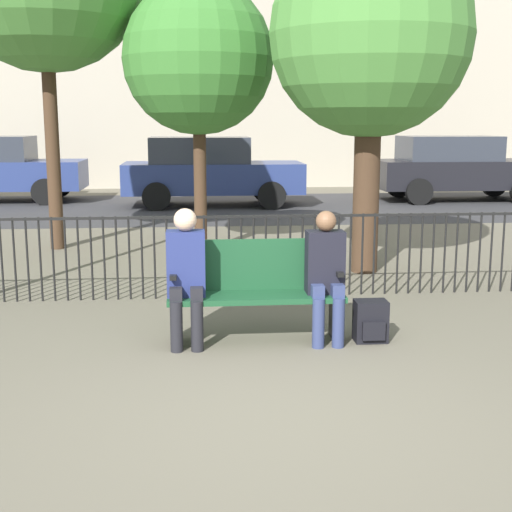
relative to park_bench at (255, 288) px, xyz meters
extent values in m
plane|color=#605B4C|center=(0.00, -1.80, -0.49)|extent=(80.00, 80.00, 0.00)
cube|color=#194728|center=(0.00, -0.08, -0.06)|extent=(1.60, 0.45, 0.05)
cube|color=#194728|center=(0.00, 0.12, 0.20)|extent=(1.60, 0.05, 0.47)
cube|color=black|center=(-0.74, -0.08, -0.29)|extent=(0.06, 0.38, 0.40)
cube|color=black|center=(0.74, -0.08, -0.29)|extent=(0.06, 0.38, 0.40)
cube|color=black|center=(-0.74, -0.08, 0.16)|extent=(0.06, 0.38, 0.04)
cube|color=black|center=(0.74, -0.08, 0.16)|extent=(0.06, 0.38, 0.04)
cylinder|color=black|center=(-0.72, -0.30, -0.26)|extent=(0.11, 0.11, 0.45)
cylinder|color=black|center=(-0.54, -0.30, -0.26)|extent=(0.11, 0.11, 0.45)
cube|color=black|center=(-0.72, -0.20, 0.01)|extent=(0.11, 0.20, 0.12)
cube|color=black|center=(-0.54, -0.20, 0.01)|extent=(0.11, 0.20, 0.12)
cube|color=navy|center=(-0.63, -0.08, 0.25)|extent=(0.34, 0.22, 0.59)
sphere|color=beige|center=(-0.63, -0.10, 0.65)|extent=(0.20, 0.20, 0.20)
cylinder|color=navy|center=(0.54, -0.30, -0.26)|extent=(0.11, 0.11, 0.45)
cylinder|color=navy|center=(0.72, -0.30, -0.26)|extent=(0.11, 0.11, 0.45)
cube|color=navy|center=(0.54, -0.20, 0.01)|extent=(0.11, 0.20, 0.12)
cube|color=navy|center=(0.72, -0.20, 0.01)|extent=(0.11, 0.20, 0.12)
cube|color=black|center=(0.63, -0.08, 0.24)|extent=(0.34, 0.22, 0.57)
sphere|color=brown|center=(0.63, -0.10, 0.62)|extent=(0.19, 0.19, 0.19)
cube|color=black|center=(1.05, -0.15, -0.30)|extent=(0.30, 0.21, 0.38)
cube|color=black|center=(1.05, -0.28, -0.36)|extent=(0.21, 0.04, 0.17)
cylinder|color=black|center=(-2.68, 1.62, -0.01)|extent=(0.02, 0.02, 0.95)
cylinder|color=black|center=(-2.54, 1.62, -0.01)|extent=(0.02, 0.02, 0.95)
cylinder|color=black|center=(-2.40, 1.62, -0.01)|extent=(0.02, 0.02, 0.95)
cylinder|color=black|center=(-2.26, 1.62, -0.01)|extent=(0.02, 0.02, 0.95)
cylinder|color=black|center=(-2.12, 1.62, -0.01)|extent=(0.02, 0.02, 0.95)
cylinder|color=black|center=(-1.98, 1.62, -0.01)|extent=(0.02, 0.02, 0.95)
cylinder|color=black|center=(-1.84, 1.62, -0.01)|extent=(0.02, 0.02, 0.95)
cylinder|color=black|center=(-1.70, 1.62, -0.01)|extent=(0.02, 0.02, 0.95)
cylinder|color=black|center=(-1.56, 1.62, -0.01)|extent=(0.02, 0.02, 0.95)
cylinder|color=black|center=(-1.42, 1.62, -0.01)|extent=(0.02, 0.02, 0.95)
cylinder|color=black|center=(-1.28, 1.62, -0.01)|extent=(0.02, 0.02, 0.95)
cylinder|color=black|center=(-1.14, 1.62, -0.01)|extent=(0.02, 0.02, 0.95)
cylinder|color=black|center=(-1.00, 1.62, -0.01)|extent=(0.02, 0.02, 0.95)
cylinder|color=black|center=(-0.86, 1.62, -0.01)|extent=(0.02, 0.02, 0.95)
cylinder|color=black|center=(-0.72, 1.62, -0.01)|extent=(0.02, 0.02, 0.95)
cylinder|color=black|center=(-0.58, 1.62, -0.01)|extent=(0.02, 0.02, 0.95)
cylinder|color=black|center=(-0.44, 1.62, -0.01)|extent=(0.02, 0.02, 0.95)
cylinder|color=black|center=(-0.30, 1.62, -0.01)|extent=(0.02, 0.02, 0.95)
cylinder|color=black|center=(-0.16, 1.62, -0.01)|extent=(0.02, 0.02, 0.95)
cylinder|color=black|center=(-0.02, 1.62, -0.01)|extent=(0.02, 0.02, 0.95)
cylinder|color=black|center=(0.12, 1.62, -0.01)|extent=(0.02, 0.02, 0.95)
cylinder|color=black|center=(0.26, 1.62, -0.01)|extent=(0.02, 0.02, 0.95)
cylinder|color=black|center=(0.40, 1.62, -0.01)|extent=(0.02, 0.02, 0.95)
cylinder|color=black|center=(0.54, 1.62, -0.01)|extent=(0.02, 0.02, 0.95)
cylinder|color=black|center=(0.68, 1.62, -0.01)|extent=(0.02, 0.02, 0.95)
cylinder|color=black|center=(0.82, 1.62, -0.01)|extent=(0.02, 0.02, 0.95)
cylinder|color=black|center=(0.96, 1.62, -0.01)|extent=(0.02, 0.02, 0.95)
cylinder|color=black|center=(1.10, 1.62, -0.01)|extent=(0.02, 0.02, 0.95)
cylinder|color=black|center=(1.24, 1.62, -0.01)|extent=(0.02, 0.02, 0.95)
cylinder|color=black|center=(1.38, 1.62, -0.01)|extent=(0.02, 0.02, 0.95)
cylinder|color=black|center=(1.52, 1.62, -0.01)|extent=(0.02, 0.02, 0.95)
cylinder|color=black|center=(1.66, 1.62, -0.01)|extent=(0.02, 0.02, 0.95)
cylinder|color=black|center=(1.80, 1.62, -0.01)|extent=(0.02, 0.02, 0.95)
cylinder|color=black|center=(1.94, 1.62, -0.01)|extent=(0.02, 0.02, 0.95)
cylinder|color=black|center=(2.08, 1.62, -0.01)|extent=(0.02, 0.02, 0.95)
cylinder|color=black|center=(2.22, 1.62, -0.01)|extent=(0.02, 0.02, 0.95)
cylinder|color=black|center=(2.36, 1.62, -0.01)|extent=(0.02, 0.02, 0.95)
cylinder|color=black|center=(2.50, 1.62, -0.01)|extent=(0.02, 0.02, 0.95)
cylinder|color=black|center=(2.64, 1.62, -0.01)|extent=(0.02, 0.02, 0.95)
cylinder|color=black|center=(2.78, 1.62, -0.01)|extent=(0.02, 0.02, 0.95)
cylinder|color=black|center=(2.92, 1.62, -0.01)|extent=(0.02, 0.02, 0.95)
cylinder|color=black|center=(3.06, 1.62, -0.01)|extent=(0.02, 0.02, 0.95)
cube|color=black|center=(0.00, 1.62, 0.44)|extent=(9.00, 0.03, 0.03)
cylinder|color=#422D1E|center=(1.72, 2.89, 0.69)|extent=(0.34, 0.34, 2.35)
sphere|color=#478438|center=(1.72, 2.89, 2.58)|extent=(2.59, 2.59, 2.59)
cylinder|color=#422D1E|center=(-2.72, 5.03, 1.20)|extent=(0.21, 0.21, 3.38)
cylinder|color=#422D1E|center=(-0.45, 4.46, 0.65)|extent=(0.19, 0.19, 2.28)
sphere|color=#38752D|center=(-0.45, 4.46, 2.40)|extent=(2.22, 2.22, 2.22)
cube|color=#333335|center=(0.00, 10.20, -0.49)|extent=(24.00, 6.00, 0.01)
cube|color=navy|center=(-0.09, 10.62, 0.18)|extent=(4.20, 1.70, 0.70)
cube|color=#2D333D|center=(-0.40, 10.62, 0.83)|extent=(2.31, 1.56, 0.60)
cylinder|color=black|center=(1.21, 9.75, -0.17)|extent=(0.64, 0.20, 0.64)
cylinder|color=black|center=(1.21, 11.49, -0.17)|extent=(0.64, 0.20, 0.64)
cylinder|color=black|center=(-1.39, 9.75, -0.17)|extent=(0.64, 0.20, 0.64)
cylinder|color=black|center=(-1.39, 11.49, -0.17)|extent=(0.64, 0.20, 0.64)
cylinder|color=black|center=(-4.10, 11.06, -0.17)|extent=(0.64, 0.20, 0.64)
cylinder|color=black|center=(-4.10, 12.80, -0.17)|extent=(0.64, 0.20, 0.64)
cube|color=black|center=(6.14, 11.20, 0.18)|extent=(4.20, 1.70, 0.70)
cube|color=#2D333D|center=(5.82, 11.20, 0.83)|extent=(2.31, 1.56, 0.60)
cylinder|color=black|center=(7.44, 12.07, -0.17)|extent=(0.64, 0.20, 0.64)
cylinder|color=black|center=(4.84, 10.33, -0.17)|extent=(0.64, 0.20, 0.64)
cylinder|color=black|center=(4.84, 12.07, -0.17)|extent=(0.64, 0.20, 0.64)
camera|label=1|loc=(-0.54, -6.32, 1.50)|focal=50.00mm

